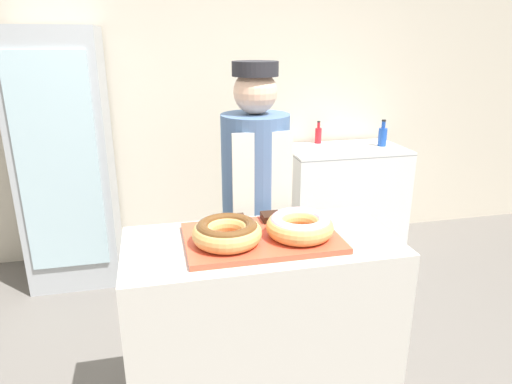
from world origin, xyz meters
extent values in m
cube|color=beige|center=(0.00, 2.13, 1.35)|extent=(8.00, 0.06, 2.70)
cube|color=beige|center=(0.00, 0.00, 0.48)|extent=(1.14, 0.55, 0.97)
cube|color=#D84C33|center=(0.00, 0.00, 0.98)|extent=(0.63, 0.42, 0.02)
torus|color=tan|center=(-0.15, -0.04, 1.03)|extent=(0.28, 0.28, 0.08)
torus|color=brown|center=(-0.15, -0.04, 1.06)|extent=(0.25, 0.25, 0.05)
torus|color=tan|center=(0.15, -0.04, 1.03)|extent=(0.28, 0.28, 0.08)
torus|color=#EFADC6|center=(0.15, -0.04, 1.06)|extent=(0.25, 0.25, 0.05)
cube|color=black|center=(-0.08, 0.15, 1.01)|extent=(0.08, 0.08, 0.03)
cube|color=black|center=(0.08, 0.15, 1.01)|extent=(0.08, 0.08, 0.03)
cylinder|color=#4C4C51|center=(0.10, 0.54, 0.40)|extent=(0.25, 0.25, 0.80)
cylinder|color=#4C6B99|center=(0.10, 0.54, 1.11)|extent=(0.35, 0.35, 0.60)
cube|color=silver|center=(0.10, 0.38, 0.71)|extent=(0.30, 0.02, 1.27)
sphere|color=beige|center=(0.10, 0.54, 1.52)|extent=(0.22, 0.22, 0.22)
cylinder|color=#232328|center=(0.10, 0.54, 1.63)|extent=(0.23, 0.23, 0.07)
cube|color=#ADB2B7|center=(-1.04, 1.77, 0.92)|extent=(0.63, 0.60, 1.85)
cube|color=silver|center=(-1.04, 1.46, 0.96)|extent=(0.51, 0.02, 1.48)
cube|color=white|center=(1.16, 1.77, 0.45)|extent=(0.98, 0.58, 0.90)
cube|color=gray|center=(1.16, 1.77, 0.88)|extent=(0.98, 0.58, 0.01)
cylinder|color=#1E4CB2|center=(1.49, 1.78, 0.97)|extent=(0.07, 0.07, 0.15)
cylinder|color=#1E4CB2|center=(1.49, 1.78, 1.08)|extent=(0.03, 0.03, 0.06)
cylinder|color=black|center=(1.49, 1.78, 1.12)|extent=(0.04, 0.04, 0.01)
cylinder|color=red|center=(1.00, 2.00, 0.96)|extent=(0.06, 0.06, 0.13)
cylinder|color=red|center=(1.00, 2.00, 1.06)|extent=(0.03, 0.03, 0.05)
cylinder|color=black|center=(1.00, 2.00, 1.09)|extent=(0.03, 0.03, 0.01)
camera|label=1|loc=(-0.41, -1.69, 1.76)|focal=32.00mm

